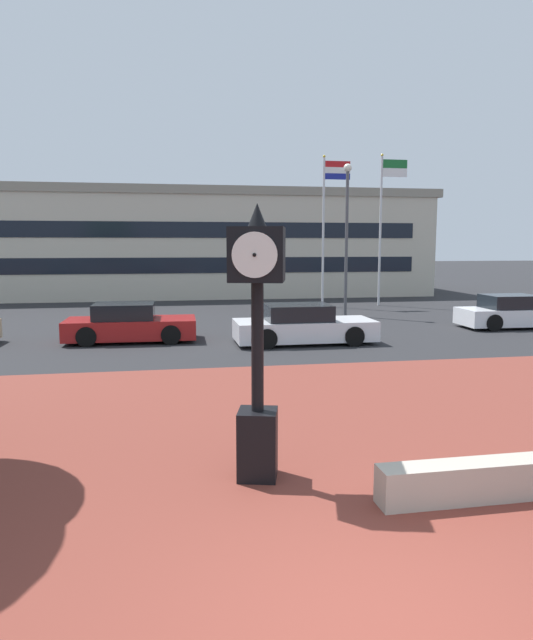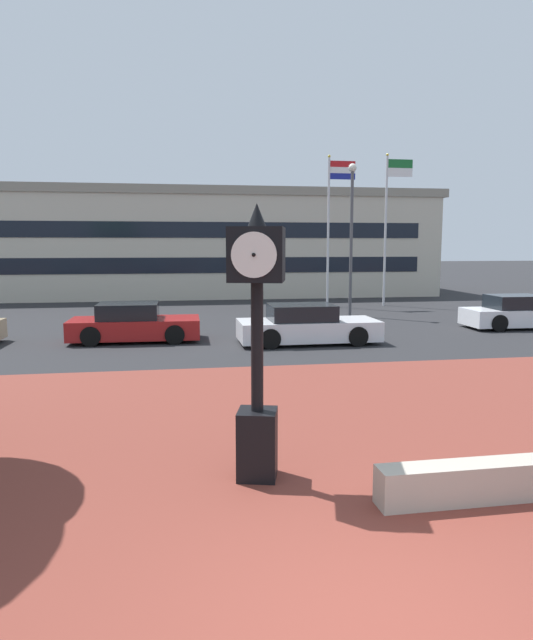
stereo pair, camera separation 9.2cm
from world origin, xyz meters
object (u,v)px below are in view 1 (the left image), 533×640
(street_clock, at_px, (257,332))
(car_street_distant, at_px, (130,324))
(car_street_mid, at_px, (513,313))
(street_lamp_post, at_px, (347,224))
(flagpole_secondary, at_px, (383,218))
(car_street_near, at_px, (303,326))
(civic_building, at_px, (179,243))
(flagpole_primary, at_px, (326,219))

(street_clock, bearing_deg, car_street_distant, 115.89)
(car_street_mid, xyz_separation_m, street_lamp_post, (-5.28, 4.71, 3.54))
(flagpole_secondary, bearing_deg, street_clock, -115.27)
(car_street_distant, bearing_deg, car_street_near, 77.88)
(car_street_distant, height_order, civic_building, civic_building)
(civic_building, distance_m, street_lamp_post, 15.26)
(car_street_distant, distance_m, flagpole_primary, 13.83)
(street_clock, distance_m, car_street_distant, 12.24)
(car_street_mid, height_order, car_street_distant, same)
(flagpole_primary, distance_m, flagpole_secondary, 3.07)
(flagpole_primary, bearing_deg, street_lamp_post, -92.52)
(car_street_distant, height_order, flagpole_secondary, flagpole_secondary)
(car_street_near, bearing_deg, civic_building, -170.37)
(street_clock, xyz_separation_m, civic_building, (-0.34, 30.76, 1.24))
(flagpole_secondary, distance_m, civic_building, 14.13)
(street_clock, xyz_separation_m, street_lamp_post, (6.79, 17.29, 2.06))
(car_street_mid, distance_m, flagpole_primary, 10.81)
(car_street_mid, bearing_deg, car_street_near, -75.85)
(car_street_near, bearing_deg, car_street_mid, 102.55)
(car_street_distant, bearing_deg, flagpole_primary, 136.19)
(car_street_mid, relative_size, car_street_distant, 0.99)
(civic_building, relative_size, street_lamp_post, 4.71)
(car_street_distant, height_order, street_lamp_post, street_lamp_post)
(car_street_near, xyz_separation_m, flagpole_primary, (3.78, 10.70, 3.94))
(car_street_near, height_order, street_lamp_post, street_lamp_post)
(street_lamp_post, bearing_deg, flagpole_primary, 87.48)
(car_street_near, xyz_separation_m, civic_building, (-3.52, 20.20, 2.72))
(civic_building, bearing_deg, street_lamp_post, -62.12)
(flagpole_primary, distance_m, civic_building, 12.05)
(car_street_distant, xyz_separation_m, civic_building, (2.10, 18.86, 2.72))
(street_lamp_post, bearing_deg, civic_building, 117.88)
(civic_building, bearing_deg, flagpole_secondary, -42.50)
(car_street_mid, bearing_deg, flagpole_secondary, -165.48)
(flagpole_secondary, bearing_deg, car_street_mid, -76.83)
(flagpole_primary, height_order, street_lamp_post, flagpole_primary)
(car_street_near, bearing_deg, flagpole_secondary, 147.11)
(car_street_near, height_order, car_street_distant, same)
(street_clock, bearing_deg, car_street_mid, 60.51)
(car_street_distant, relative_size, flagpole_secondary, 0.55)
(flagpole_primary, bearing_deg, civic_building, 127.53)
(car_street_distant, xyz_separation_m, flagpole_secondary, (12.47, 9.35, 4.00))
(car_street_distant, bearing_deg, flagpole_secondary, 128.20)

